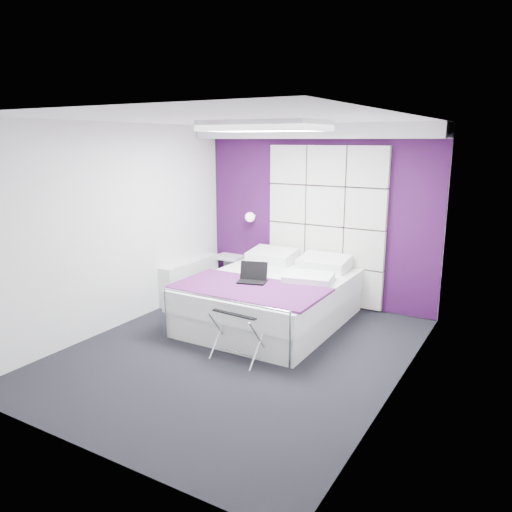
% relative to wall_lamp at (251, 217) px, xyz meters
% --- Properties ---
extents(floor, '(4.40, 4.40, 0.00)m').
position_rel_wall_lamp_xyz_m(floor, '(1.05, -2.06, -1.22)').
color(floor, black).
rests_on(floor, ground).
extents(ceiling, '(4.40, 4.40, 0.00)m').
position_rel_wall_lamp_xyz_m(ceiling, '(1.05, -2.06, 1.38)').
color(ceiling, white).
rests_on(ceiling, wall_back).
extents(wall_back, '(3.60, 0.00, 3.60)m').
position_rel_wall_lamp_xyz_m(wall_back, '(1.05, 0.14, 0.08)').
color(wall_back, white).
rests_on(wall_back, floor).
extents(wall_left, '(0.00, 4.40, 4.40)m').
position_rel_wall_lamp_xyz_m(wall_left, '(-0.75, -2.06, 0.08)').
color(wall_left, white).
rests_on(wall_left, floor).
extents(wall_right, '(0.00, 4.40, 4.40)m').
position_rel_wall_lamp_xyz_m(wall_right, '(2.85, -2.06, 0.08)').
color(wall_right, white).
rests_on(wall_right, floor).
extents(accent_wall, '(3.58, 0.02, 2.58)m').
position_rel_wall_lamp_xyz_m(accent_wall, '(1.05, 0.13, 0.08)').
color(accent_wall, '#390E3F').
rests_on(accent_wall, wall_back).
extents(soffit, '(3.58, 0.50, 0.20)m').
position_rel_wall_lamp_xyz_m(soffit, '(1.05, -0.11, 1.28)').
color(soffit, silver).
rests_on(soffit, wall_back).
extents(headboard, '(1.80, 0.08, 2.30)m').
position_rel_wall_lamp_xyz_m(headboard, '(1.20, 0.08, -0.05)').
color(headboard, silver).
rests_on(headboard, wall_back).
extents(skylight, '(1.36, 0.86, 0.12)m').
position_rel_wall_lamp_xyz_m(skylight, '(1.05, -1.46, 1.33)').
color(skylight, white).
rests_on(skylight, ceiling).
extents(wall_lamp, '(0.15, 0.15, 0.15)m').
position_rel_wall_lamp_xyz_m(wall_lamp, '(0.00, 0.00, 0.00)').
color(wall_lamp, white).
rests_on(wall_lamp, wall_back).
extents(radiator, '(0.22, 1.20, 0.60)m').
position_rel_wall_lamp_xyz_m(radiator, '(-0.64, -0.76, -0.92)').
color(radiator, silver).
rests_on(radiator, floor).
extents(bed, '(1.86, 2.25, 0.78)m').
position_rel_wall_lamp_xyz_m(bed, '(0.92, -1.04, -0.89)').
color(bed, silver).
rests_on(bed, floor).
extents(nightstand, '(0.44, 0.34, 0.05)m').
position_rel_wall_lamp_xyz_m(nightstand, '(-0.39, -0.04, -0.68)').
color(nightstand, silver).
rests_on(nightstand, wall_back).
extents(luggage_rack, '(0.56, 0.41, 0.55)m').
position_rel_wall_lamp_xyz_m(luggage_rack, '(1.17, -2.21, -0.94)').
color(luggage_rack, silver).
rests_on(luggage_rack, floor).
extents(laptop, '(0.35, 0.25, 0.25)m').
position_rel_wall_lamp_xyz_m(laptop, '(0.85, -1.36, -0.53)').
color(laptop, black).
rests_on(laptop, bed).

